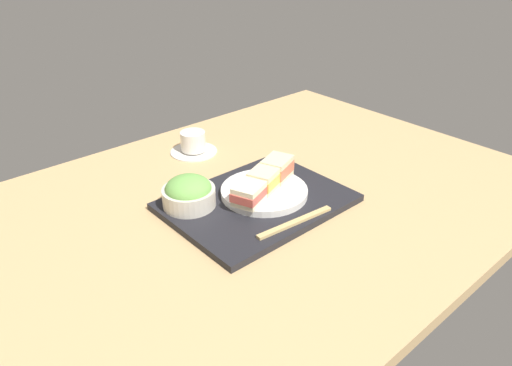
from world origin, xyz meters
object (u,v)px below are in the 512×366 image
(sandwich_far, at_px, (276,168))
(sandwich_plate, at_px, (263,192))
(salad_bowl, at_px, (189,193))
(sandwich_middle, at_px, (263,180))
(coffee_cup, at_px, (193,144))
(chopsticks_pair, at_px, (295,222))
(sandwich_near, at_px, (250,193))

(sandwich_far, bearing_deg, sandwich_plate, -160.27)
(sandwich_far, distance_m, salad_bowl, 0.23)
(sandwich_plate, bearing_deg, sandwich_middle, -93.58)
(salad_bowl, distance_m, coffee_cup, 0.32)
(chopsticks_pair, relative_size, coffee_cup, 1.48)
(sandwich_near, xyz_separation_m, chopsticks_pair, (0.03, -0.11, -0.04))
(chopsticks_pair, bearing_deg, salad_bowl, 120.53)
(sandwich_middle, xyz_separation_m, sandwich_far, (0.06, 0.02, 0.00))
(sandwich_plate, relative_size, sandwich_middle, 2.20)
(chopsticks_pair, bearing_deg, sandwich_plate, 77.21)
(sandwich_middle, distance_m, coffee_cup, 0.34)
(sandwich_far, bearing_deg, sandwich_middle, -160.27)
(sandwich_far, xyz_separation_m, coffee_cup, (-0.03, 0.32, -0.03))
(sandwich_near, height_order, salad_bowl, salad_bowl)
(sandwich_near, height_order, sandwich_far, sandwich_far)
(sandwich_far, relative_size, salad_bowl, 0.76)
(sandwich_near, relative_size, coffee_cup, 0.71)
(chopsticks_pair, bearing_deg, sandwich_far, 59.44)
(sandwich_far, height_order, chopsticks_pair, sandwich_far)
(salad_bowl, bearing_deg, sandwich_middle, -26.61)
(sandwich_plate, distance_m, coffee_cup, 0.34)
(sandwich_near, bearing_deg, coffee_cup, 74.90)
(sandwich_plate, xyz_separation_m, sandwich_far, (0.06, 0.02, 0.03))
(sandwich_near, distance_m, chopsticks_pair, 0.12)
(sandwich_middle, height_order, salad_bowl, salad_bowl)
(sandwich_plate, relative_size, sandwich_near, 2.16)
(sandwich_near, relative_size, sandwich_far, 1.04)
(sandwich_plate, height_order, coffee_cup, coffee_cup)
(coffee_cup, bearing_deg, salad_bowl, -126.60)
(sandwich_plate, bearing_deg, chopsticks_pair, -102.79)
(sandwich_plate, height_order, sandwich_far, sandwich_far)
(sandwich_middle, bearing_deg, sandwich_near, -160.27)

